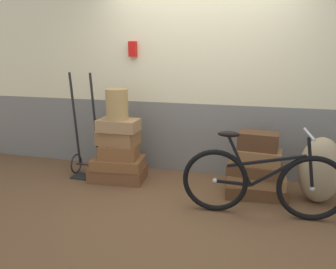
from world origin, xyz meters
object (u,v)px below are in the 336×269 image
at_px(suitcase_4, 119,125).
at_px(burlap_sack, 320,170).
at_px(suitcase_8, 259,157).
at_px(suitcase_1, 118,163).
at_px(suitcase_6, 257,179).
at_px(suitcase_2, 119,152).
at_px(bicycle, 262,182).
at_px(suitcase_5, 255,189).
at_px(suitcase_9, 258,141).
at_px(suitcase_0, 118,173).
at_px(suitcase_3, 118,137).
at_px(luggage_trolley, 86,151).
at_px(suitcase_7, 255,168).
at_px(wicker_basket, 117,104).

xyz_separation_m(suitcase_4, burlap_sack, (2.38, 0.01, -0.37)).
bearing_deg(suitcase_8, suitcase_1, -175.34).
distance_m(suitcase_1, suitcase_6, 1.75).
distance_m(suitcase_2, burlap_sack, 2.39).
distance_m(suitcase_6, bicycle, 0.50).
bearing_deg(suitcase_8, burlap_sack, 7.69).
xyz_separation_m(suitcase_1, suitcase_5, (1.74, 0.00, -0.17)).
distance_m(suitcase_6, suitcase_8, 0.27).
bearing_deg(suitcase_9, suitcase_5, -59.43).
xyz_separation_m(suitcase_1, suitcase_8, (1.75, -0.02, 0.24)).
distance_m(suitcase_8, suitcase_9, 0.18).
height_order(suitcase_0, suitcase_6, suitcase_6).
relative_size(suitcase_0, suitcase_5, 1.02).
bearing_deg(suitcase_0, suitcase_8, -6.45).
relative_size(suitcase_3, suitcase_5, 0.73).
xyz_separation_m(suitcase_8, luggage_trolley, (-2.25, 0.08, -0.14)).
xyz_separation_m(suitcase_2, suitcase_9, (1.71, 0.01, 0.27)).
xyz_separation_m(suitcase_7, wicker_basket, (-1.70, 0.02, 0.68)).
bearing_deg(bicycle, suitcase_5, 96.29).
xyz_separation_m(suitcase_3, suitcase_4, (0.03, -0.04, 0.17)).
bearing_deg(burlap_sack, suitcase_7, -178.21).
height_order(suitcase_2, bicycle, bicycle).
xyz_separation_m(suitcase_5, luggage_trolley, (-2.23, 0.06, 0.27)).
xyz_separation_m(suitcase_4, suitcase_5, (1.71, 0.00, -0.67)).
xyz_separation_m(suitcase_0, suitcase_7, (1.73, -0.03, 0.25)).
bearing_deg(suitcase_6, suitcase_3, -179.60).
bearing_deg(suitcase_4, burlap_sack, 0.13).
relative_size(suitcase_5, suitcase_6, 1.07).
xyz_separation_m(suitcase_1, luggage_trolley, (-0.49, 0.06, 0.10)).
bearing_deg(suitcase_8, suitcase_0, -175.92).
bearing_deg(suitcase_8, suitcase_5, 136.44).
xyz_separation_m(suitcase_9, wicker_basket, (-1.72, 0.00, 0.35)).
bearing_deg(suitcase_5, suitcase_0, 173.84).
xyz_separation_m(suitcase_2, luggage_trolley, (-0.51, 0.07, -0.05)).
xyz_separation_m(suitcase_3, wicker_basket, (0.02, -0.03, 0.43)).
height_order(suitcase_4, suitcase_8, suitcase_4).
relative_size(suitcase_1, suitcase_7, 1.07).
bearing_deg(suitcase_5, suitcase_6, -54.07).
xyz_separation_m(suitcase_5, suitcase_9, (-0.00, 0.01, 0.59)).
height_order(suitcase_3, suitcase_6, suitcase_3).
relative_size(suitcase_1, suitcase_5, 0.93).
bearing_deg(suitcase_7, suitcase_8, -3.37).
relative_size(suitcase_0, suitcase_6, 1.09).
relative_size(suitcase_5, bicycle, 0.42).
bearing_deg(wicker_basket, suitcase_4, -36.03).
bearing_deg(suitcase_7, suitcase_3, -176.58).
bearing_deg(suitcase_6, suitcase_1, -178.42).
distance_m(suitcase_3, suitcase_4, 0.18).
distance_m(suitcase_2, suitcase_9, 1.73).
bearing_deg(suitcase_3, suitcase_5, 3.61).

